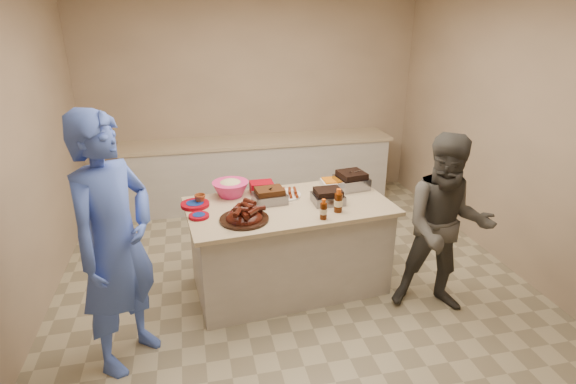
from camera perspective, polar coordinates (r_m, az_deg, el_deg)
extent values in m
cube|color=#47230F|center=(4.09, -2.32, -1.35)|extent=(0.31, 0.25, 0.09)
cube|color=black|center=(4.10, 5.07, -1.37)|extent=(0.28, 0.23, 0.08)
cube|color=gray|center=(4.47, 8.01, 0.53)|extent=(0.32, 0.32, 0.11)
cylinder|color=silver|center=(4.24, -0.52, -0.48)|extent=(0.34, 0.34, 0.05)
cube|color=orange|center=(4.51, 6.06, 0.80)|extent=(0.28, 0.21, 0.07)
cylinder|color=#3B1603|center=(3.79, 4.49, -3.41)|extent=(0.07, 0.07, 0.18)
cylinder|color=#3B1603|center=(3.93, 6.36, -2.49)|extent=(0.08, 0.08, 0.21)
cylinder|color=yellow|center=(4.01, -3.58, -1.86)|extent=(0.04, 0.04, 0.11)
imported|color=silver|center=(4.19, -1.59, -0.75)|extent=(0.16, 0.06, 0.15)
cylinder|color=maroon|center=(4.10, -11.70, -1.76)|extent=(0.28, 0.28, 0.03)
cylinder|color=maroon|center=(3.87, -11.23, -3.17)|extent=(0.19, 0.19, 0.02)
imported|color=brown|center=(4.13, -11.04, -1.52)|extent=(0.11, 0.10, 0.10)
cube|color=maroon|center=(4.32, -3.36, -0.07)|extent=(0.22, 0.16, 0.11)
imported|color=#4464D4|center=(3.90, -19.05, -18.96)|extent=(1.97, 1.71, 0.46)
imported|color=#4B4943|center=(4.41, 18.08, -13.53)|extent=(1.28, 1.77, 0.60)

